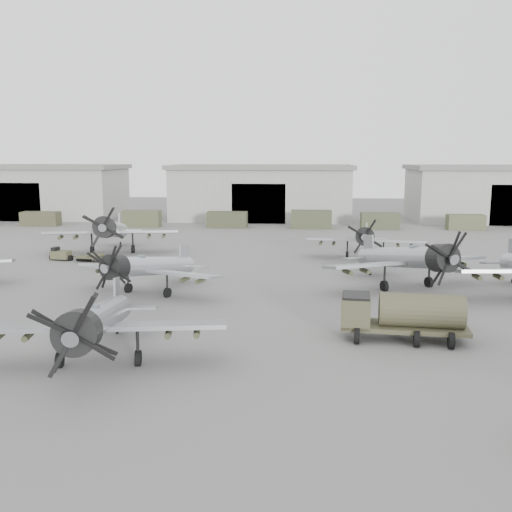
{
  "coord_description": "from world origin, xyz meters",
  "views": [
    {
      "loc": [
        6.34,
        -30.47,
        10.03
      ],
      "look_at": [
        2.97,
        12.42,
        2.5
      ],
      "focal_mm": 40.0,
      "sensor_mm": 36.0,
      "label": 1
    }
  ],
  "objects": [
    {
      "name": "support_truck_5",
      "position": [
        17.44,
        50.0,
        1.14
      ],
      "size": [
        5.3,
        2.2,
        2.29
      ],
      "primitive_type": "cube",
      "color": "#3A402A",
      "rests_on": "ground"
    },
    {
      "name": "support_truck_6",
      "position": [
        29.14,
        50.0,
        1.06
      ],
      "size": [
        4.99,
        2.2,
        2.12
      ],
      "primitive_type": "cube",
      "color": "#474C31",
      "rests_on": "ground"
    },
    {
      "name": "aircraft_near_1",
      "position": [
        -3.28,
        -4.97,
        2.26
      ],
      "size": [
        12.51,
        11.26,
        4.97
      ],
      "rotation": [
        0.0,
        0.0,
        0.15
      ],
      "color": "gray",
      "rests_on": "ground"
    },
    {
      "name": "aircraft_mid_1",
      "position": [
        -4.85,
        9.45,
        2.1
      ],
      "size": [
        11.43,
        10.32,
        4.62
      ],
      "rotation": [
        0.0,
        0.0,
        -0.36
      ],
      "color": "#A0A3A9",
      "rests_on": "ground"
    },
    {
      "name": "hangar_left",
      "position": [
        -38.0,
        61.96,
        4.37
      ],
      "size": [
        29.0,
        14.8,
        8.7
      ],
      "color": "#9F9F95",
      "rests_on": "ground"
    },
    {
      "name": "aircraft_mid_2",
      "position": [
        14.6,
        12.84,
        2.41
      ],
      "size": [
        12.94,
        11.72,
        5.29
      ],
      "rotation": [
        0.0,
        0.0,
        0.42
      ],
      "color": "gray",
      "rests_on": "ground"
    },
    {
      "name": "support_truck_3",
      "position": [
        -4.1,
        50.0,
        1.14
      ],
      "size": [
        5.7,
        2.2,
        2.27
      ],
      "primitive_type": "cube",
      "color": "#373B26",
      "rests_on": "ground"
    },
    {
      "name": "support_truck_2",
      "position": [
        -16.54,
        50.0,
        1.18
      ],
      "size": [
        5.37,
        2.2,
        2.35
      ],
      "primitive_type": "cube",
      "color": "#42452D",
      "rests_on": "ground"
    },
    {
      "name": "aircraft_far_0",
      "position": [
        -13.29,
        27.09,
        2.54
      ],
      "size": [
        14.08,
        12.68,
        5.59
      ],
      "rotation": [
        0.0,
        0.0,
        0.17
      ],
      "color": "gray",
      "rests_on": "ground"
    },
    {
      "name": "support_truck_4",
      "position": [
        7.86,
        50.0,
        1.27
      ],
      "size": [
        5.66,
        2.2,
        2.54
      ],
      "primitive_type": "cube",
      "color": "#3A3E29",
      "rests_on": "ground"
    },
    {
      "name": "ground",
      "position": [
        0.0,
        0.0,
        0.0
      ],
      "size": [
        220.0,
        220.0,
        0.0
      ],
      "primitive_type": "plane",
      "color": "#61615F",
      "rests_on": "ground"
    },
    {
      "name": "hangar_right",
      "position": [
        38.0,
        61.96,
        4.37
      ],
      "size": [
        29.0,
        14.8,
        8.7
      ],
      "color": "#9F9F95",
      "rests_on": "ground"
    },
    {
      "name": "aircraft_far_1",
      "position": [
        12.76,
        25.73,
        2.12
      ],
      "size": [
        11.71,
        10.54,
        4.65
      ],
      "rotation": [
        0.0,
        0.0,
        -0.13
      ],
      "color": "#989BA0",
      "rests_on": "ground"
    },
    {
      "name": "fuel_tanker",
      "position": [
        12.01,
        0.42,
        1.52
      ],
      "size": [
        7.05,
        2.89,
        2.65
      ],
      "rotation": [
        0.0,
        0.0,
        -0.09
      ],
      "color": "#423F2B",
      "rests_on": "ground"
    },
    {
      "name": "support_truck_1",
      "position": [
        -31.68,
        50.0,
        1.03
      ],
      "size": [
        5.46,
        2.2,
        2.05
      ],
      "primitive_type": "cube",
      "color": "#3E3C28",
      "rests_on": "ground"
    },
    {
      "name": "hangar_center",
      "position": [
        0.0,
        61.96,
        4.37
      ],
      "size": [
        29.0,
        14.8,
        8.7
      ],
      "color": "#9F9F95",
      "rests_on": "ground"
    },
    {
      "name": "tug_trailer",
      "position": [
        -15.61,
        22.61,
        0.49
      ],
      "size": [
        6.6,
        2.21,
        1.31
      ],
      "rotation": [
        0.0,
        0.0,
        -0.15
      ],
      "color": "#48482F",
      "rests_on": "ground"
    }
  ]
}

